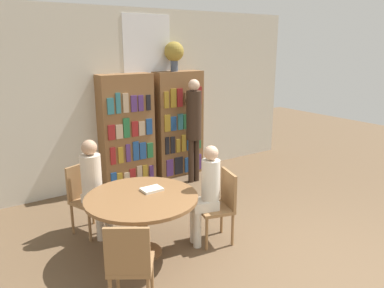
% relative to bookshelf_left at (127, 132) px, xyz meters
% --- Properties ---
extents(ground_plane, '(16.00, 16.00, 0.00)m').
position_rel_bookshelf_left_xyz_m(ground_plane, '(0.52, -3.68, -0.96)').
color(ground_plane, brown).
extents(wall_back, '(6.40, 0.07, 3.00)m').
position_rel_bookshelf_left_xyz_m(wall_back, '(0.52, 0.19, 0.54)').
color(wall_back, beige).
rests_on(wall_back, ground_plane).
extents(bookshelf_left, '(0.93, 0.34, 1.94)m').
position_rel_bookshelf_left_xyz_m(bookshelf_left, '(0.00, 0.00, 0.00)').
color(bookshelf_left, brown).
rests_on(bookshelf_left, ground_plane).
extents(bookshelf_right, '(0.93, 0.34, 1.94)m').
position_rel_bookshelf_left_xyz_m(bookshelf_right, '(1.05, -0.00, 0.00)').
color(bookshelf_right, brown).
rests_on(bookshelf_right, ground_plane).
extents(flower_vase, '(0.35, 0.35, 0.52)m').
position_rel_bookshelf_left_xyz_m(flower_vase, '(0.97, 0.00, 1.30)').
color(flower_vase, '#475166').
rests_on(flower_vase, bookshelf_right).
extents(reading_table, '(1.30, 1.30, 0.73)m').
position_rel_bookshelf_left_xyz_m(reading_table, '(-0.83, -2.16, -0.34)').
color(reading_table, brown).
rests_on(reading_table, ground_plane).
extents(chair_near_camera, '(0.55, 0.55, 0.91)m').
position_rel_bookshelf_left_xyz_m(chair_near_camera, '(-1.38, -2.98, -0.45)').
color(chair_near_camera, olive).
rests_on(chair_near_camera, ground_plane).
extents(chair_left_side, '(0.51, 0.51, 0.91)m').
position_rel_bookshelf_left_xyz_m(chair_left_side, '(-1.18, -1.23, -0.45)').
color(chair_left_side, olive).
rests_on(chair_left_side, ground_plane).
extents(chair_far_side, '(0.49, 0.49, 0.91)m').
position_rel_bookshelf_left_xyz_m(chair_far_side, '(0.12, -2.42, -0.45)').
color(chair_far_side, olive).
rests_on(chair_far_side, ground_plane).
extents(seated_reader_left, '(0.35, 0.40, 1.27)m').
position_rel_bookshelf_left_xyz_m(seated_reader_left, '(-1.12, -1.40, -0.24)').
color(seated_reader_left, beige).
rests_on(seated_reader_left, ground_plane).
extents(seated_reader_right, '(0.37, 0.30, 1.25)m').
position_rel_bookshelf_left_xyz_m(seated_reader_right, '(-0.06, -2.37, -0.27)').
color(seated_reader_right, silver).
rests_on(seated_reader_right, ground_plane).
extents(librarian_standing, '(0.26, 0.53, 1.83)m').
position_rel_bookshelf_left_xyz_m(librarian_standing, '(1.04, -0.50, 0.15)').
color(librarian_standing, '#332319').
rests_on(librarian_standing, ground_plane).
extents(open_book_on_table, '(0.24, 0.18, 0.03)m').
position_rel_bookshelf_left_xyz_m(open_book_on_table, '(-0.65, -2.07, -0.22)').
color(open_book_on_table, silver).
rests_on(open_book_on_table, reading_table).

